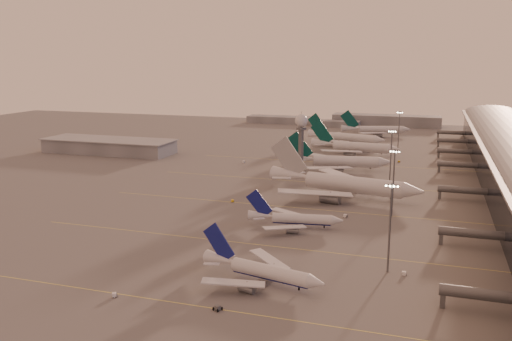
% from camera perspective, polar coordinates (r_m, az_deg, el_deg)
% --- Properties ---
extents(ground, '(700.00, 700.00, 0.00)m').
position_cam_1_polar(ground, '(168.18, -6.63, -8.22)').
color(ground, '#565454').
rests_on(ground, ground).
extents(taxiway_markings, '(180.00, 185.25, 0.02)m').
position_cam_1_polar(taxiway_markings, '(210.59, 7.29, -4.09)').
color(taxiway_markings, '#EBDA53').
rests_on(taxiway_markings, ground).
extents(hangar, '(82.00, 27.00, 8.50)m').
position_cam_1_polar(hangar, '(343.43, -15.21, 2.53)').
color(hangar, slate).
rests_on(hangar, ground).
extents(radar_tower, '(6.40, 6.40, 31.10)m').
position_cam_1_polar(radar_tower, '(272.84, 4.78, 4.12)').
color(radar_tower, '#55575D').
rests_on(radar_tower, ground).
extents(mast_a, '(3.60, 0.56, 25.00)m').
position_cam_1_polar(mast_a, '(150.02, 13.92, -5.47)').
color(mast_a, '#55575D').
rests_on(mast_a, ground).
extents(mast_b, '(3.60, 0.56, 25.00)m').
position_cam_1_polar(mast_b, '(203.34, 14.27, -0.95)').
color(mast_b, '#55575D').
rests_on(mast_b, ground).
extents(mast_c, '(3.60, 0.56, 25.00)m').
position_cam_1_polar(mast_c, '(257.52, 14.02, 1.72)').
color(mast_c, '#55575D').
rests_on(mast_c, ground).
extents(mast_d, '(3.60, 0.56, 25.00)m').
position_cam_1_polar(mast_d, '(346.51, 14.81, 4.21)').
color(mast_d, '#55575D').
rests_on(mast_d, ground).
extents(distant_horizon, '(165.00, 37.50, 9.00)m').
position_cam_1_polar(distant_horizon, '(475.77, 10.20, 5.20)').
color(distant_horizon, slate).
rests_on(distant_horizon, ground).
extents(narrowbody_near, '(35.57, 28.08, 14.09)m').
position_cam_1_polar(narrowbody_near, '(142.42, 0.62, -10.71)').
color(narrowbody_near, silver).
rests_on(narrowbody_near, ground).
extents(narrowbody_mid, '(33.36, 26.45, 13.08)m').
position_cam_1_polar(narrowbody_mid, '(186.87, 4.13, -5.25)').
color(narrowbody_mid, silver).
rests_on(narrowbody_mid, ground).
extents(widebody_white, '(66.88, 53.08, 23.77)m').
position_cam_1_polar(widebody_white, '(230.09, 9.22, -1.71)').
color(widebody_white, silver).
rests_on(widebody_white, ground).
extents(greentail_a, '(54.41, 43.62, 19.86)m').
position_cam_1_polar(greentail_a, '(283.66, 8.71, 0.74)').
color(greentail_a, silver).
rests_on(greentail_a, ground).
extents(greentail_b, '(54.24, 43.64, 19.70)m').
position_cam_1_polar(greentail_b, '(331.43, 10.35, 2.28)').
color(greentail_b, silver).
rests_on(greentail_b, ground).
extents(greentail_c, '(54.40, 43.42, 20.10)m').
position_cam_1_polar(greentail_c, '(368.01, 9.42, 3.27)').
color(greentail_c, silver).
rests_on(greentail_c, ground).
extents(greentail_d, '(51.22, 40.78, 19.12)m').
position_cam_1_polar(greentail_d, '(414.80, 12.53, 4.08)').
color(greentail_d, silver).
rests_on(greentail_d, ground).
extents(gsv_truck_a, '(5.70, 4.65, 2.22)m').
position_cam_1_polar(gsv_truck_a, '(139.70, -14.52, -12.34)').
color(gsv_truck_a, white).
rests_on(gsv_truck_a, ground).
extents(gsv_tug_near, '(3.78, 4.58, 1.13)m').
position_cam_1_polar(gsv_tug_near, '(129.47, -4.06, -14.26)').
color(gsv_tug_near, '#4F5154').
rests_on(gsv_tug_near, ground).
extents(gsv_catering_a, '(5.23, 2.83, 4.11)m').
position_cam_1_polar(gsv_catering_a, '(152.60, 15.43, -9.90)').
color(gsv_catering_a, white).
rests_on(gsv_catering_a, ground).
extents(gsv_tug_mid, '(4.49, 4.47, 1.13)m').
position_cam_1_polar(gsv_tug_mid, '(170.82, -3.43, -7.63)').
color(gsv_tug_mid, yellow).
rests_on(gsv_tug_mid, ground).
extents(gsv_truck_b, '(6.39, 3.72, 2.44)m').
position_cam_1_polar(gsv_truck_b, '(200.68, 9.51, -4.59)').
color(gsv_truck_b, white).
rests_on(gsv_truck_b, ground).
extents(gsv_truck_c, '(5.35, 4.26, 2.08)m').
position_cam_1_polar(gsv_truck_c, '(219.29, -2.39, -3.07)').
color(gsv_truck_c, yellow).
rests_on(gsv_truck_c, ground).
extents(gsv_catering_b, '(4.98, 3.39, 3.75)m').
position_cam_1_polar(gsv_catering_b, '(229.73, 14.13, -2.52)').
color(gsv_catering_b, white).
rests_on(gsv_catering_b, ground).
extents(gsv_tug_far, '(4.05, 3.96, 1.01)m').
position_cam_1_polar(gsv_tug_far, '(256.75, 6.07, -1.03)').
color(gsv_tug_far, white).
rests_on(gsv_tug_far, ground).
extents(gsv_truck_d, '(3.81, 6.44, 2.45)m').
position_cam_1_polar(gsv_truck_d, '(300.17, -1.25, 1.05)').
color(gsv_truck_d, white).
rests_on(gsv_truck_d, ground).
extents(gsv_tug_hangar, '(3.14, 2.08, 0.85)m').
position_cam_1_polar(gsv_tug_hangar, '(312.16, 14.82, 0.92)').
color(gsv_tug_hangar, yellow).
rests_on(gsv_tug_hangar, ground).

